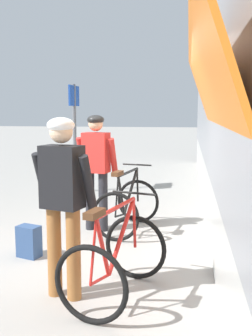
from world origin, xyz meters
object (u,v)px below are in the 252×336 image
platform_sign_post (74,120)px  bicycle_near_black (127,205)px  backpack_on_platform (29,241)px  cyclist_far_in_dark (63,192)px  cyclist_near_in_red (96,162)px  bicycle_far_red (115,259)px

platform_sign_post → bicycle_near_black: bearing=-59.5°
backpack_on_platform → cyclist_far_in_dark: bearing=-33.6°
cyclist_near_in_red → backpack_on_platform: (-0.58, -1.25, -0.85)m
cyclist_far_in_dark → backpack_on_platform: (-0.77, 0.96, -0.85)m
platform_sign_post → cyclist_near_in_red: bearing=-67.5°
cyclist_far_in_dark → bicycle_far_red: cyclist_far_in_dark is taller
cyclist_far_in_dark → bicycle_far_red: 0.82m
backpack_on_platform → platform_sign_post: platform_sign_post is taller
backpack_on_platform → bicycle_near_black: bearing=67.4°
bicycle_near_black → bicycle_far_red: same height
bicycle_far_red → backpack_on_platform: bearing=143.8°
cyclist_near_in_red → platform_sign_post: (-1.13, 2.74, 0.57)m
bicycle_near_black → backpack_on_platform: size_ratio=2.96×
bicycle_near_black → platform_sign_post: bearing=120.5°
cyclist_near_in_red → bicycle_far_red: bearing=-72.3°
bicycle_near_black → bicycle_far_red: size_ratio=0.98×
bicycle_far_red → backpack_on_platform: size_ratio=3.03×
cyclist_near_in_red → bicycle_near_black: (0.48, 0.00, -0.65)m
backpack_on_platform → platform_sign_post: (-0.55, 3.99, 1.42)m
cyclist_far_in_dark → bicycle_far_red: bearing=3.3°
cyclist_far_in_dark → bicycle_far_red: (0.50, 0.03, -0.65)m
cyclist_near_in_red → bicycle_far_red: cyclist_near_in_red is taller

